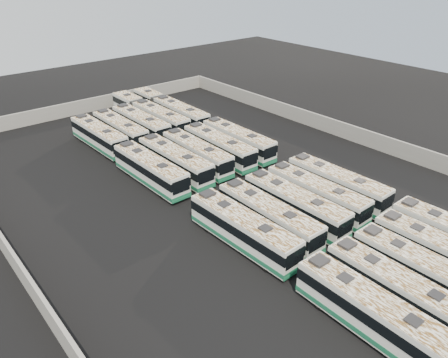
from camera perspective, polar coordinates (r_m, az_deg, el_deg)
ground at (r=47.08m, az=1.83°, el=-2.19°), size 140.00×140.00×0.00m
perimeter_wall at (r=46.54m, az=1.85°, el=-1.02°), size 45.20×73.20×2.20m
bus_front_far_left at (r=32.42m, az=18.99°, el=-16.34°), size 2.68×11.83×3.32m
bus_front_left at (r=34.87m, az=21.86°, el=-13.44°), size 2.61×11.45×3.21m
bus_front_center at (r=37.25m, az=24.73°, el=-11.13°), size 2.44×11.45×3.23m
bus_front_right at (r=39.89m, az=26.71°, el=-8.85°), size 2.54×11.48×3.23m
bus_midfront_far_left at (r=38.61m, az=2.56°, el=-6.61°), size 2.80×11.90×3.34m
bus_midfront_left at (r=40.62m, az=5.85°, el=-4.88°), size 2.59×11.64×3.27m
bus_midfront_center at (r=42.73m, az=9.26°, el=-3.33°), size 2.53×11.69×3.29m
bus_midfront_right at (r=45.00m, az=12.00°, el=-1.94°), size 2.61×11.50×3.23m
bus_midfront_far_right at (r=47.36m, az=14.56°, el=-0.64°), size 2.67×11.68×3.28m
bus_midback_far_left at (r=49.52m, az=-9.60°, el=1.24°), size 2.67×11.88×3.34m
bus_midback_left at (r=51.13m, az=-6.42°, el=2.36°), size 2.61×11.90×3.35m
bus_midback_center at (r=52.95m, az=-3.57°, el=3.34°), size 2.68×11.57×3.25m
bus_midback_right at (r=54.66m, az=-0.66°, el=4.24°), size 2.71×11.79×3.31m
bus_midback_far_right at (r=56.61m, az=1.87°, el=5.08°), size 2.54×11.74×3.30m
bus_back_far_left at (r=60.39m, az=-16.00°, el=5.45°), size 2.70×11.61×3.26m
bus_back_left at (r=61.81m, az=-13.39°, el=6.28°), size 2.46×11.51×3.24m
bus_back_center at (r=63.15m, az=-10.79°, el=7.06°), size 2.57×11.88×3.34m
bus_back_right at (r=67.29m, az=-9.74°, el=8.42°), size 2.56×18.18×3.29m
bus_back_far_right at (r=68.84m, az=-7.12°, el=9.05°), size 2.87×18.16×3.28m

